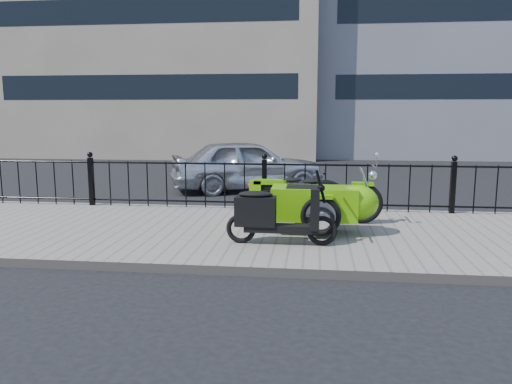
# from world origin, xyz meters

# --- Properties ---
(ground) EXTENTS (120.00, 120.00, 0.00)m
(ground) POSITION_xyz_m (0.00, 0.00, 0.00)
(ground) COLOR black
(ground) RESTS_ON ground
(sidewalk) EXTENTS (30.00, 3.80, 0.12)m
(sidewalk) POSITION_xyz_m (0.00, -0.50, 0.06)
(sidewalk) COLOR gray
(sidewalk) RESTS_ON ground
(curb) EXTENTS (30.00, 0.10, 0.12)m
(curb) POSITION_xyz_m (0.00, 1.44, 0.06)
(curb) COLOR gray
(curb) RESTS_ON ground
(iron_fence) EXTENTS (14.11, 0.11, 1.08)m
(iron_fence) POSITION_xyz_m (0.00, 1.30, 0.59)
(iron_fence) COLOR black
(iron_fence) RESTS_ON sidewalk
(building_tan) EXTENTS (14.00, 8.01, 12.00)m
(building_tan) POSITION_xyz_m (-6.00, 15.99, 6.00)
(building_tan) COLOR gray
(building_tan) RESTS_ON ground
(motorcycle_sidecar) EXTENTS (2.28, 1.48, 0.98)m
(motorcycle_sidecar) POSITION_xyz_m (1.14, -0.41, 0.59)
(motorcycle_sidecar) COLOR black
(motorcycle_sidecar) RESTS_ON sidewalk
(scooter) EXTENTS (1.58, 0.46, 1.07)m
(scooter) POSITION_xyz_m (0.39, -1.28, 0.54)
(scooter) COLOR black
(scooter) RESTS_ON sidewalk
(spare_tire) EXTENTS (0.60, 0.13, 0.59)m
(spare_tire) POSITION_xyz_m (0.78, -0.06, 0.42)
(spare_tire) COLOR black
(spare_tire) RESTS_ON sidewalk
(sedan_car) EXTENTS (4.15, 2.90, 1.31)m
(sedan_car) POSITION_xyz_m (-0.75, 4.36, 0.66)
(sedan_car) COLOR silver
(sedan_car) RESTS_ON ground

